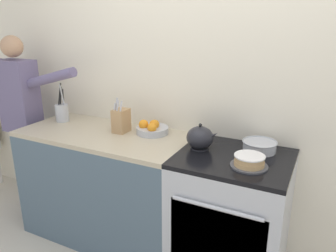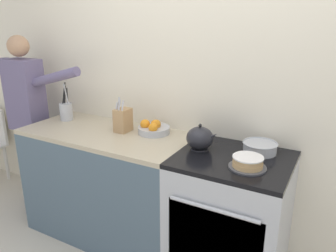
{
  "view_description": "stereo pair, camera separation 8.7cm",
  "coord_description": "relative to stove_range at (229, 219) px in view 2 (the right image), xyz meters",
  "views": [
    {
      "loc": [
        0.83,
        -1.63,
        1.78
      ],
      "look_at": [
        -0.13,
        0.29,
        1.07
      ],
      "focal_mm": 35.0,
      "sensor_mm": 36.0,
      "label": 1
    },
    {
      "loc": [
        0.91,
        -1.59,
        1.78
      ],
      "look_at": [
        -0.13,
        0.29,
        1.07
      ],
      "focal_mm": 35.0,
      "sensor_mm": 36.0,
      "label": 2
    }
  ],
  "objects": [
    {
      "name": "stove_range",
      "position": [
        0.0,
        0.0,
        0.0
      ],
      "size": [
        0.74,
        0.68,
        0.92
      ],
      "color": "#B7BABF",
      "rests_on": "ground_plane"
    },
    {
      "name": "counter_cabinet",
      "position": [
        -1.05,
        0.0,
        -0.0
      ],
      "size": [
        1.37,
        0.65,
        0.92
      ],
      "color": "#4C6070",
      "rests_on": "ground_plane"
    },
    {
      "name": "knife_block",
      "position": [
        -0.94,
        0.08,
        0.56
      ],
      "size": [
        0.1,
        0.13,
        0.28
      ],
      "color": "tan",
      "rests_on": "counter_cabinet"
    },
    {
      "name": "person_baker",
      "position": [
        -2.0,
        0.03,
        0.52
      ],
      "size": [
        0.93,
        0.2,
        1.65
      ],
      "rotation": [
        0.0,
        0.0,
        -0.19
      ],
      "color": "#283351",
      "rests_on": "ground_plane"
    },
    {
      "name": "tea_kettle",
      "position": [
        -0.25,
        0.03,
        0.54
      ],
      "size": [
        0.23,
        0.19,
        0.18
      ],
      "color": "#232328",
      "rests_on": "stove_range"
    },
    {
      "name": "fruit_bowl",
      "position": [
        -0.7,
        0.16,
        0.5
      ],
      "size": [
        0.25,
        0.25,
        0.11
      ],
      "color": "#B7BABF",
      "rests_on": "counter_cabinet"
    },
    {
      "name": "mixing_bowl",
      "position": [
        0.12,
        0.17,
        0.5
      ],
      "size": [
        0.23,
        0.23,
        0.07
      ],
      "color": "#B7BABF",
      "rests_on": "stove_range"
    },
    {
      "name": "wall_back",
      "position": [
        -0.34,
        0.35,
        0.84
      ],
      "size": [
        8.0,
        0.04,
        2.6
      ],
      "color": "silver",
      "rests_on": "ground_plane"
    },
    {
      "name": "utensil_crock",
      "position": [
        -1.56,
        0.09,
        0.54
      ],
      "size": [
        0.11,
        0.11,
        0.33
      ],
      "color": "#B7BABF",
      "rests_on": "counter_cabinet"
    },
    {
      "name": "layer_cake",
      "position": [
        0.12,
        -0.11,
        0.5
      ],
      "size": [
        0.23,
        0.23,
        0.07
      ],
      "color": "#4C4C51",
      "rests_on": "stove_range"
    }
  ]
}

